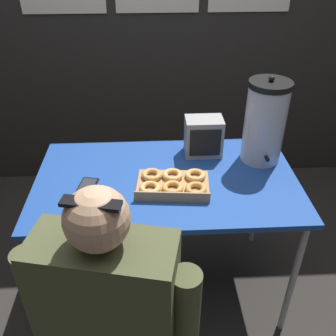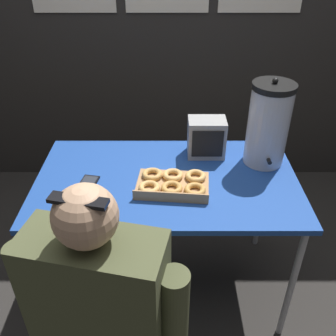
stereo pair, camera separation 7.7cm
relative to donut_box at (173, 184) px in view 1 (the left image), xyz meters
The scene contains 8 objects.
ground_plane 0.79m from the donut_box, 110.24° to the left, with size 12.00×12.00×0.00m, color #2D2B28.
back_wall 1.38m from the donut_box, 91.20° to the left, with size 6.00×0.11×2.45m.
folding_table 0.11m from the donut_box, 110.24° to the left, with size 1.29×0.75×0.77m.
donut_box is the anchor object (origin of this frame).
coffee_urn 0.56m from the donut_box, 26.01° to the left, with size 0.21×0.24×0.45m.
cell_phone 0.41m from the donut_box, behind, with size 0.10×0.16×0.01m.
space_heater 0.36m from the donut_box, 58.84° to the left, with size 0.20×0.14×0.21m.
person_seated 0.70m from the donut_box, 112.64° to the right, with size 0.61×0.33×1.22m.
Camera 1 is at (-0.07, -1.50, 1.83)m, focal length 40.00 mm.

